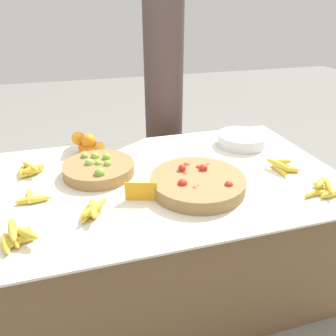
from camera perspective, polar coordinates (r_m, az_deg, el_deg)
The scene contains 14 objects.
ground_plane at distance 2.18m, azimuth -0.00°, elevation -18.18°, with size 12.00×12.00×0.00m, color gray.
market_table at distance 1.94m, azimuth -0.00°, elevation -10.74°, with size 1.81×1.14×0.71m.
lime_bowl at distance 1.79m, azimuth -11.92°, elevation -0.06°, with size 0.38×0.38×0.09m.
tomato_basket at distance 1.62m, azimuth 5.19°, elevation -2.57°, with size 0.47×0.47×0.10m.
orange_pile at distance 2.02m, azimuth -13.77°, elevation 3.61°, with size 0.19×0.21×0.14m.
metal_bowl at distance 2.17m, azimuth 12.70°, elevation 4.87°, with size 0.31×0.31×0.07m.
price_sign at distance 1.52m, azimuth -4.72°, elevation -4.10°, with size 0.15×0.05×0.09m.
banana_bunch_middle_right at distance 1.41m, azimuth -24.89°, elevation -10.78°, with size 0.16×0.19×0.06m.
banana_bunch_front_right at distance 1.65m, azimuth -22.61°, elevation -4.97°, with size 0.16×0.14×0.03m.
banana_bunch_front_left at distance 1.46m, azimuth -13.05°, elevation -7.14°, with size 0.14×0.15×0.06m.
banana_bunch_back_center at distance 1.75m, azimuth 25.44°, elevation -3.31°, with size 0.20×0.16×0.06m.
banana_bunch_front_center at distance 1.90m, azimuth 19.25°, elevation 0.32°, with size 0.16×0.17×0.06m.
banana_bunch_middle_left at distance 1.91m, azimuth -23.11°, elevation -0.29°, with size 0.14×0.18×0.06m.
vendor_person at distance 2.58m, azimuth -0.72°, elevation 10.39°, with size 0.29×0.29×1.72m.
Camera 1 is at (-0.42, -1.47, 1.55)m, focal length 35.00 mm.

